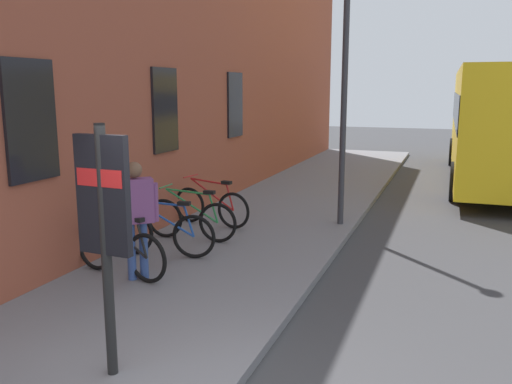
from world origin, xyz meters
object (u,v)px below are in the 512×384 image
Objects in this scene: bicycle_leaning_wall at (163,233)px; bicycle_end_of_row at (211,206)px; transit_info_sign at (104,212)px; street_lamp at (345,61)px; city_bus at (500,119)px; pedestrian_crossing_street at (136,208)px; bicycle_under_window at (191,219)px; bicycle_beside_lamp at (120,250)px.

bicycle_leaning_wall is 1.00× the size of bicycle_end_of_row.
street_lamp reaches higher than transit_info_sign.
city_bus is (13.63, -4.19, 0.20)m from transit_info_sign.
pedestrian_crossing_street reaches higher than bicycle_leaning_wall.
bicycle_leaning_wall is 3.84m from transit_info_sign.
transit_info_sign is at bearing 162.90° from city_bus.
transit_info_sign is at bearing -162.37° from bicycle_under_window.
bicycle_beside_lamp is 2.06m from bicycle_under_window.
bicycle_end_of_row is 5.80m from transit_info_sign.
bicycle_beside_lamp is 1.03× the size of pedestrian_crossing_street.
bicycle_under_window is 0.74× the size of transit_info_sign.
bicycle_under_window is 1.08m from bicycle_end_of_row.
bicycle_under_window is 0.17× the size of city_bus.
city_bus is (9.24, -5.59, 1.41)m from bicycle_under_window.
transit_info_sign is 0.44× the size of street_lamp.
city_bus is at bearing -25.48° from pedestrian_crossing_street.
bicycle_under_window is 0.33× the size of street_lamp.
bicycle_end_of_row is 1.03× the size of pedestrian_crossing_street.
street_lamp reaches higher than bicycle_end_of_row.
city_bus is at bearing -24.81° from street_lamp.
bicycle_under_window is 1.01× the size of bicycle_end_of_row.
street_lamp reaches higher than bicycle_leaning_wall.
pedestrian_crossing_street is at bearing 153.38° from street_lamp.
bicycle_leaning_wall is at bearing 22.19° from transit_info_sign.
bicycle_leaning_wall is at bearing 151.50° from city_bus.
transit_info_sign is 1.41× the size of pedestrian_crossing_street.
transit_info_sign is at bearing -157.81° from bicycle_leaning_wall.
city_bus is at bearing -26.70° from bicycle_beside_lamp.
bicycle_beside_lamp is at bearing 150.20° from street_lamp.
bicycle_under_window is 10.89m from city_bus.
transit_info_sign is at bearing -147.43° from bicycle_beside_lamp.
transit_info_sign is 2.68m from pedestrian_crossing_street.
city_bus is 1.94× the size of street_lamp.
street_lamp reaches higher than pedestrian_crossing_street.
bicycle_under_window is at bearing -174.67° from bicycle_end_of_row.
bicycle_end_of_row is at bearing 15.30° from transit_info_sign.
bicycle_leaning_wall is at bearing -6.25° from bicycle_beside_lamp.
bicycle_leaning_wall and bicycle_end_of_row have the same top height.
bicycle_beside_lamp is 0.99× the size of bicycle_leaning_wall.
street_lamp is (4.16, -2.38, 2.82)m from bicycle_beside_lamp.
bicycle_end_of_row is at bearing 5.51° from pedestrian_crossing_street.
bicycle_end_of_row is 3.83m from street_lamp.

